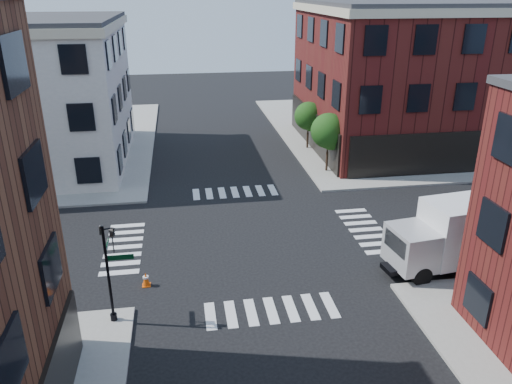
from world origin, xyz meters
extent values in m
plane|color=black|center=(0.00, 0.00, 0.00)|extent=(120.00, 120.00, 0.00)
cube|color=gray|center=(21.00, 21.00, 0.07)|extent=(30.00, 30.00, 0.15)
cube|color=#4A1312|center=(20.50, 16.00, 6.00)|extent=(25.00, 16.00, 12.00)
cylinder|color=black|center=(7.50, 10.00, 0.89)|extent=(0.18, 0.18, 1.47)
cylinder|color=black|center=(7.50, 10.00, 1.62)|extent=(0.12, 0.12, 1.47)
sphere|color=#193C10|center=(7.50, 10.00, 3.30)|extent=(2.69, 2.69, 2.69)
sphere|color=#193C10|center=(7.75, 9.90, 2.75)|extent=(1.85, 1.85, 1.85)
cylinder|color=black|center=(7.50, 16.00, 0.81)|extent=(0.18, 0.18, 1.33)
cylinder|color=black|center=(7.50, 16.00, 1.48)|extent=(0.12, 0.12, 1.33)
sphere|color=#193C10|center=(7.50, 16.00, 3.00)|extent=(2.43, 2.43, 2.43)
sphere|color=#193C10|center=(7.75, 15.90, 2.51)|extent=(1.67, 1.67, 1.67)
cylinder|color=black|center=(-6.80, -6.80, 2.30)|extent=(0.12, 0.12, 4.60)
cylinder|color=black|center=(-6.80, -6.80, 0.30)|extent=(0.28, 0.28, 0.30)
cube|color=#053819|center=(-6.25, -6.80, 3.15)|extent=(1.10, 0.03, 0.22)
cube|color=#053819|center=(-6.80, -6.25, 3.40)|extent=(0.03, 1.10, 0.22)
imported|color=black|center=(-6.45, -6.70, 3.90)|extent=(0.22, 0.18, 1.10)
imported|color=black|center=(-6.90, -6.45, 3.90)|extent=(0.18, 0.22, 1.10)
cube|color=silver|center=(11.08, -4.58, 2.07)|extent=(6.00, 3.19, 3.06)
cube|color=maroon|center=(11.25, -5.82, 2.07)|extent=(2.16, 0.32, 0.69)
cube|color=maroon|center=(10.92, -3.33, 2.07)|extent=(2.16, 0.32, 0.69)
cube|color=#B0AFB2|center=(7.36, -5.07, 1.53)|extent=(2.27, 2.61, 1.98)
cube|color=black|center=(6.43, -5.19, 1.88)|extent=(0.34, 1.87, 0.89)
cube|color=black|center=(9.91, -4.73, 0.49)|extent=(7.96, 2.00, 0.25)
cylinder|color=black|center=(7.50, -6.09, 0.49)|extent=(1.02, 0.47, 0.99)
cylinder|color=black|center=(7.23, -4.04, 0.49)|extent=(1.02, 0.47, 0.99)
cylinder|color=black|center=(11.02, -5.63, 0.49)|extent=(1.02, 0.47, 0.99)
cylinder|color=black|center=(10.75, -3.58, 0.49)|extent=(1.02, 0.47, 0.99)
cylinder|color=black|center=(13.10, -3.27, 0.49)|extent=(1.02, 0.47, 0.99)
cube|color=#E6510A|center=(-5.58, -4.10, 0.02)|extent=(0.41, 0.41, 0.04)
cone|color=#E6510A|center=(-5.58, -4.10, 0.37)|extent=(0.39, 0.39, 0.73)
cylinder|color=white|center=(-5.58, -4.10, 0.47)|extent=(0.28, 0.28, 0.08)
camera|label=1|loc=(-3.52, -25.16, 13.32)|focal=35.00mm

